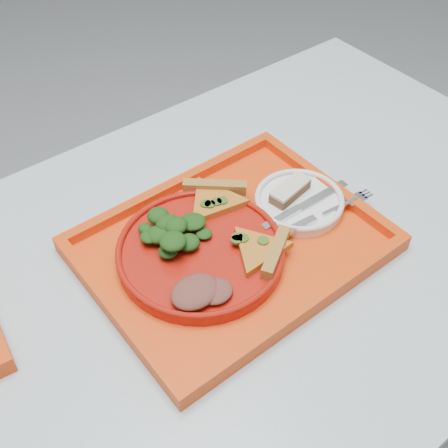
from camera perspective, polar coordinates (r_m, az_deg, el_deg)
The scene contains 11 objects.
table at distance 0.91m, azimuth -7.01°, elevation -10.55°, with size 1.60×0.80×0.75m.
tray_main at distance 0.90m, azimuth 0.82°, elevation -2.37°, with size 0.45×0.35×0.01m, color #DD3D0B.
dinner_plate at distance 0.88m, azimuth -2.40°, elevation -2.97°, with size 0.26×0.26×0.02m, color #A2140A.
side_plate at distance 0.96m, azimuth 7.61°, elevation 2.12°, with size 0.15×0.15×0.01m, color white.
pizza_slice_a at distance 0.86m, azimuth 3.50°, elevation -2.39°, with size 0.11×0.10×0.02m, color gold, non-canonical shape.
pizza_slice_b at distance 0.93m, azimuth -1.08°, elevation 2.52°, with size 0.12×0.11×0.02m, color gold, non-canonical shape.
salad_heap at distance 0.87m, azimuth -5.53°, elevation -0.30°, with size 0.09×0.08×0.05m, color black.
meat_portion at distance 0.80m, azimuth -2.96°, elevation -6.89°, with size 0.07×0.06×0.02m, color brown.
dessert_bar at distance 0.96m, azimuth 6.73°, elevation 3.41°, with size 0.08×0.04×0.02m.
knife at distance 0.95m, azimuth 8.32°, elevation 2.01°, with size 0.18×0.02×0.01m, color silver.
fork at distance 0.93m, azimuth 9.92°, elevation 0.93°, with size 0.18×0.02×0.01m, color silver.
Camera 1 is at (-0.22, -0.46, 1.43)m, focal length 45.00 mm.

